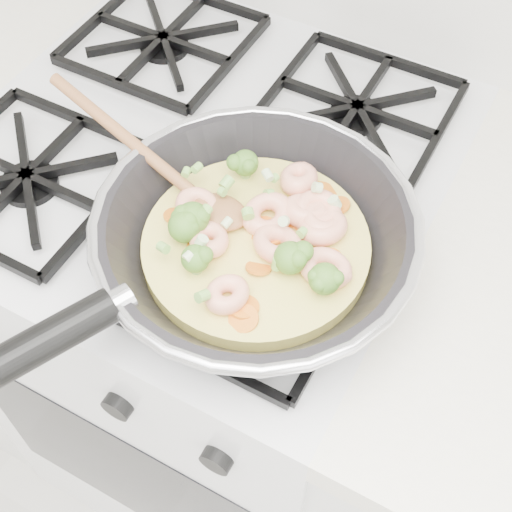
% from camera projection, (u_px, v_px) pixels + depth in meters
% --- Properties ---
extents(stove, '(0.60, 0.60, 0.92)m').
position_uv_depth(stove, '(216.00, 326.00, 1.24)').
color(stove, white).
rests_on(stove, ground).
extents(skillet, '(0.46, 0.49, 0.10)m').
position_uv_depth(skillet, '(252.00, 239.00, 0.73)').
color(skillet, black).
rests_on(skillet, stove).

